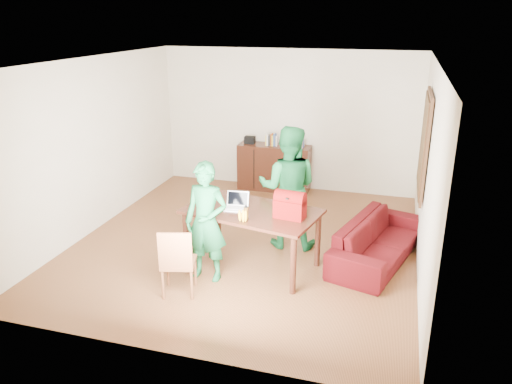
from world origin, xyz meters
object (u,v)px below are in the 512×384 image
(person_near, at_px, (206,222))
(sofa, at_px, (378,240))
(person_far, at_px, (288,187))
(bottle, at_px, (246,213))
(laptop, at_px, (236,206))
(table, at_px, (252,217))
(red_bag, at_px, (290,207))
(chair, at_px, (179,274))

(person_near, relative_size, sofa, 0.80)
(person_far, bearing_deg, sofa, 169.80)
(bottle, bearing_deg, laptop, 128.67)
(laptop, bearing_deg, table, 3.86)
(bottle, distance_m, red_bag, 0.57)
(chair, bearing_deg, red_bag, 19.98)
(person_near, distance_m, laptop, 0.51)
(person_far, bearing_deg, red_bag, 99.15)
(person_near, height_order, sofa, person_near)
(person_near, relative_size, red_bag, 4.10)
(laptop, bearing_deg, bottle, -57.59)
(person_near, xyz_separation_m, person_far, (0.78, 1.27, 0.12))
(table, distance_m, chair, 1.25)
(bottle, bearing_deg, chair, -137.75)
(chair, distance_m, bottle, 1.13)
(chair, relative_size, bottle, 4.74)
(person_near, distance_m, person_far, 1.49)
(chair, bearing_deg, laptop, 48.84)
(person_far, relative_size, red_bag, 4.72)
(chair, relative_size, person_near, 0.56)
(laptop, distance_m, bottle, 0.38)
(chair, bearing_deg, sofa, 19.91)
(person_near, bearing_deg, sofa, 32.18)
(laptop, bearing_deg, person_far, 51.28)
(table, distance_m, laptop, 0.26)
(person_far, height_order, red_bag, person_far)
(person_near, bearing_deg, person_far, 62.16)
(red_bag, bearing_deg, person_far, 111.99)
(person_near, relative_size, person_far, 0.87)
(laptop, bearing_deg, red_bag, -11.57)
(chair, bearing_deg, person_near, 52.74)
(person_far, xyz_separation_m, red_bag, (0.23, -0.90, 0.06))
(chair, distance_m, person_far, 2.10)
(person_near, xyz_separation_m, sofa, (2.12, 1.15, -0.50))
(table, distance_m, red_bag, 0.61)
(bottle, height_order, red_bag, red_bag)
(person_near, height_order, person_far, person_far)
(sofa, bearing_deg, bottle, 137.78)
(person_near, height_order, red_bag, person_near)
(table, height_order, bottle, bottle)
(red_bag, bearing_deg, table, 176.41)
(table, xyz_separation_m, bottle, (0.02, -0.33, 0.20))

